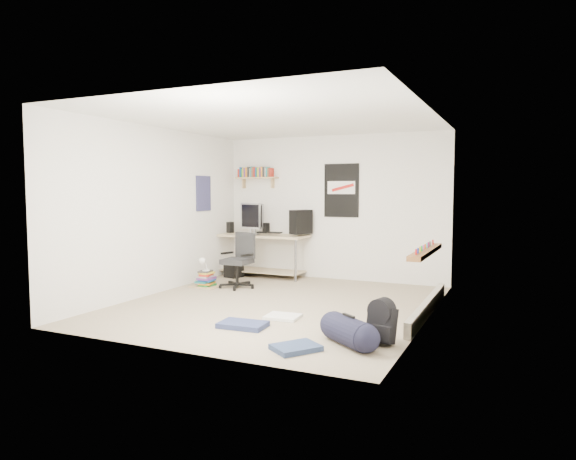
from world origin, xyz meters
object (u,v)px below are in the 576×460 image
at_px(backpack, 382,325).
at_px(duffel_bag, 349,332).
at_px(office_chair, 237,257).
at_px(book_stack, 206,277).
at_px(desk, 262,256).

distance_m(backpack, duffel_bag, 0.35).
xyz_separation_m(office_chair, book_stack, (-0.50, -0.15, -0.34)).
distance_m(desk, duffel_bag, 4.34).
distance_m(office_chair, backpack, 3.51).
distance_m(desk, backpack, 4.40).
height_order(desk, duffel_bag, desk).
relative_size(desk, book_stack, 3.58).
xyz_separation_m(desk, book_stack, (-0.34, -1.32, -0.21)).
xyz_separation_m(desk, duffel_bag, (2.73, -3.37, -0.22)).
relative_size(office_chair, book_stack, 1.82).
bearing_deg(office_chair, book_stack, -148.54).
bearing_deg(backpack, book_stack, 165.05).
xyz_separation_m(office_chair, backpack, (2.86, -2.02, -0.29)).
bearing_deg(duffel_bag, book_stack, -176.16).
distance_m(desk, office_chair, 1.19).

